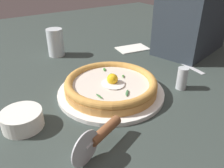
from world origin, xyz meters
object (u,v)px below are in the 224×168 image
(pizza_cutter, at_px, (100,135))
(table_knife, at_px, (175,59))
(folded_napkin, at_px, (132,48))
(pizza, at_px, (112,84))
(drinking_glass, at_px, (56,44))
(pepper_shaker, at_px, (182,78))
(side_bowl, at_px, (22,119))

(pizza_cutter, distance_m, table_knife, 0.57)
(table_knife, distance_m, folded_napkin, 0.21)
(pizza_cutter, bearing_deg, folded_napkin, 134.18)
(pizza_cutter, relative_size, table_knife, 0.63)
(pizza, bearing_deg, drinking_glass, -178.27)
(pizza_cutter, xyz_separation_m, folded_napkin, (-0.44, 0.46, -0.03))
(pizza_cutter, distance_m, pepper_shaker, 0.36)
(pizza, distance_m, pizza_cutter, 0.23)
(pizza, height_order, drinking_glass, drinking_glass)
(pizza, relative_size, pizza_cutter, 1.91)
(side_bowl, xyz_separation_m, table_knife, (-0.07, 0.63, -0.02))
(pizza_cutter, height_order, folded_napkin, pizza_cutter)
(folded_napkin, bearing_deg, pizza_cutter, -45.82)
(side_bowl, distance_m, pepper_shaker, 0.47)
(pizza_cutter, bearing_deg, side_bowl, -146.59)
(side_bowl, xyz_separation_m, pizza_cutter, (0.17, 0.11, 0.02))
(table_knife, height_order, pepper_shaker, pepper_shaker)
(table_knife, bearing_deg, side_bowl, -83.53)
(table_knife, bearing_deg, drinking_glass, -131.08)
(drinking_glass, xyz_separation_m, folded_napkin, (0.13, 0.31, -0.04))
(pizza_cutter, xyz_separation_m, drinking_glass, (-0.57, 0.14, 0.01))
(drinking_glass, distance_m, folded_napkin, 0.34)
(side_bowl, bearing_deg, pizza_cutter, 33.41)
(side_bowl, xyz_separation_m, drinking_glass, (-0.40, 0.25, 0.03))
(side_bowl, bearing_deg, folded_napkin, 115.58)
(drinking_glass, bearing_deg, pepper_shaker, 22.81)
(folded_napkin, xyz_separation_m, pepper_shaker, (0.37, -0.11, 0.03))
(side_bowl, relative_size, pepper_shaker, 1.40)
(side_bowl, distance_m, drinking_glass, 0.47)
(drinking_glass, bearing_deg, pizza_cutter, -13.99)
(pizza, relative_size, side_bowl, 2.79)
(pepper_shaker, bearing_deg, pizza_cutter, -77.76)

